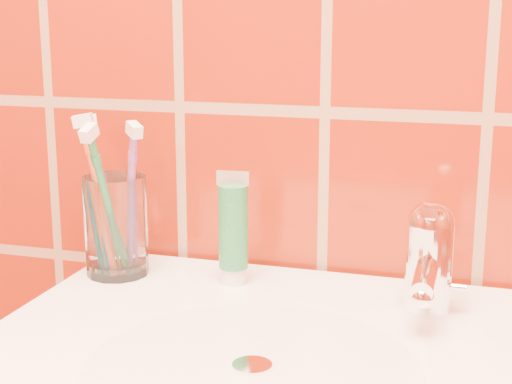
% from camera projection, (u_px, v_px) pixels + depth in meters
% --- Properties ---
extents(glass_tumbler, '(0.09, 0.09, 0.12)m').
position_uv_depth(glass_tumbler, '(116.00, 226.00, 0.93)').
color(glass_tumbler, white).
rests_on(glass_tumbler, pedestal_sink).
extents(toothpaste_tube, '(0.04, 0.03, 0.13)m').
position_uv_depth(toothpaste_tube, '(233.00, 232.00, 0.89)').
color(toothpaste_tube, white).
rests_on(toothpaste_tube, pedestal_sink).
extents(faucet, '(0.05, 0.11, 0.12)m').
position_uv_depth(faucet, '(429.00, 255.00, 0.81)').
color(faucet, white).
rests_on(faucet, pedestal_sink).
extents(toothbrush_0, '(0.11, 0.11, 0.20)m').
position_uv_depth(toothbrush_0, '(99.00, 196.00, 0.93)').
color(toothbrush_0, '#0C6668').
rests_on(toothbrush_0, glass_tumbler).
extents(toothbrush_1, '(0.03, 0.15, 0.21)m').
position_uv_depth(toothbrush_1, '(108.00, 205.00, 0.89)').
color(toothbrush_1, '#207A45').
rests_on(toothbrush_1, glass_tumbler).
extents(toothbrush_2, '(0.11, 0.11, 0.20)m').
position_uv_depth(toothbrush_2, '(130.00, 201.00, 0.91)').
color(toothbrush_2, '#854799').
rests_on(toothbrush_2, glass_tumbler).
extents(toothbrush_3, '(0.08, 0.07, 0.20)m').
position_uv_depth(toothbrush_3, '(100.00, 198.00, 0.91)').
color(toothbrush_3, '#D35025').
rests_on(toothbrush_3, glass_tumbler).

